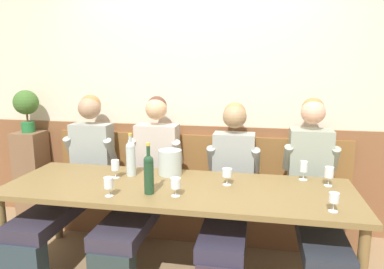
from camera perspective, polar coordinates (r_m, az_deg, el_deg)
The scene contains 20 objects.
room_wall_back at distance 3.57m, azimuth 1.18°, elevation 7.42°, with size 6.80×0.08×2.80m, color beige.
wood_wainscot_panel at distance 3.69m, azimuth 0.98°, elevation -6.50°, with size 6.80×0.03×1.03m, color brown.
wall_bench at distance 3.57m, azimuth 0.38°, elevation -11.07°, with size 2.94×0.42×0.94m.
dining_table at distance 2.77m, azimuth -2.38°, elevation -9.51°, with size 2.64×0.86×0.72m.
person_left_seat at distance 3.45m, azimuth -18.13°, elevation -5.99°, with size 0.50×1.33×1.34m.
person_right_seat at distance 3.19m, azimuth -7.30°, elevation -7.05°, with size 0.51×1.33×1.34m.
person_center_left_seat at distance 3.06m, azimuth 6.10°, elevation -7.95°, with size 0.48×1.33×1.29m.
person_center_right_seat at distance 3.10m, azimuth 18.87°, elevation -7.72°, with size 0.47×1.34×1.35m.
ice_bucket at distance 3.00m, azimuth -3.51°, elevation -4.43°, with size 0.19×0.19×0.21m, color #AFBDBA.
wine_bottle_clear_water at distance 2.57m, azimuth -6.89°, elevation -6.05°, with size 0.07×0.07×0.37m.
wine_bottle_amber_mid at distance 3.00m, azimuth -9.73°, elevation -3.61°, with size 0.08×0.08×0.36m.
wine_glass_mid_right at distance 2.52m, azimuth -2.63°, elevation -7.82°, with size 0.07×0.07×0.13m.
wine_glass_left_end at distance 2.99m, azimuth 17.37°, elevation -5.05°, with size 0.07×0.07×0.15m.
wine_glass_mid_left at distance 2.44m, azimuth 21.67°, elevation -9.49°, with size 0.06×0.06×0.12m.
wine_glass_right_end at distance 2.76m, azimuth 5.61°, elevation -6.20°, with size 0.08×0.08×0.13m.
wine_glass_by_bottle at distance 2.97m, azimuth -12.13°, elevation -4.96°, with size 0.07×0.07×0.15m.
wine_glass_center_rear at distance 2.59m, azimuth -13.13°, elevation -7.57°, with size 0.07×0.07×0.14m.
wine_glass_near_bucket at distance 2.91m, azimuth 20.99°, elevation -5.70°, with size 0.07×0.07×0.15m.
corner_pedestal at distance 4.22m, azimuth -24.05°, elevation -5.88°, with size 0.28×0.28×0.93m, color brown.
potted_plant at distance 4.07m, azimuth -24.90°, elevation 4.29°, with size 0.25×0.25×0.44m.
Camera 1 is at (0.60, -2.43, 1.64)m, focal length 33.50 mm.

